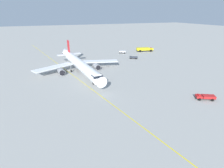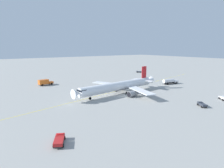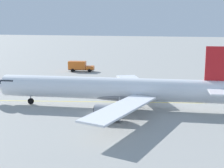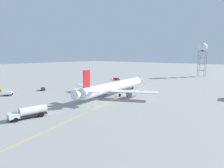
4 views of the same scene
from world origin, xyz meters
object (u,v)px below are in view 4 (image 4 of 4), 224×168
Objects in this scene: airliner_main at (114,87)px; ops_pickup_truck at (116,79)px; baggage_truck_truck at (43,89)px; fuel_tanker_truck at (29,112)px; radar_tower at (203,48)px; pushback_tug_truck at (8,93)px.

airliner_main is 47.11m from ops_pickup_truck.
airliner_main is at bearing -25.65° from ops_pickup_truck.
airliner_main is 8.29× the size of ops_pickup_truck.
baggage_truck_truck is at bearing -66.19° from ops_pickup_truck.
airliner_main is 33.64m from baggage_truck_truck.
fuel_tanker_truck is at bearing 176.54° from airliner_main.
pushback_tug_truck is at bearing -108.23° from radar_tower.
pushback_tug_truck reaches higher than baggage_truck_truck.
fuel_tanker_truck is (32.76, -24.40, 0.86)m from baggage_truck_truck.
ops_pickup_truck is at bearing -147.80° from fuel_tanker_truck.
airliner_main is 10.12× the size of baggage_truck_truck.
radar_tower is (5.96, 128.63, 18.49)m from fuel_tanker_truck.
fuel_tanker_truck is (1.34, -36.15, -1.60)m from airliner_main.
baggage_truck_truck is (-31.43, -11.75, -2.46)m from airliner_main.
airliner_main is 1.89× the size of radar_tower.
radar_tower is at bearing 84.63° from ops_pickup_truck.
pushback_tug_truck is 0.86× the size of ops_pickup_truck.
airliner_main is 41.56m from pushback_tug_truck.
pushback_tug_truck is 34.60m from fuel_tanker_truck.
ops_pickup_truck is at bearing 119.49° from baggage_truck_truck.
fuel_tanker_truck is at bearing -40.65° from ops_pickup_truck.
airliner_main reaches higher than baggage_truck_truck.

